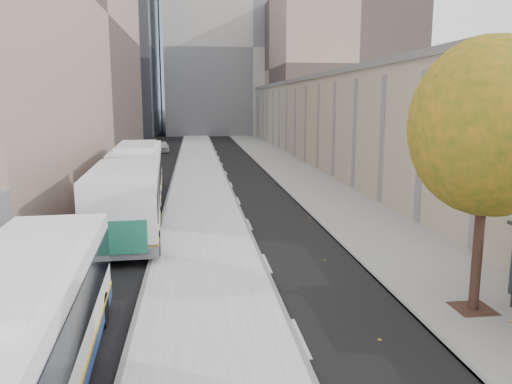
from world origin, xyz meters
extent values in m
cube|color=#B3B3B3|center=(-3.88, 35.00, 0.07)|extent=(4.25, 150.00, 0.15)
cube|color=gray|center=(4.12, 35.00, 0.04)|extent=(4.75, 150.00, 0.08)
cube|color=tan|center=(15.50, 64.00, 4.00)|extent=(18.00, 92.00, 8.00)
cube|color=#AEA8A1|center=(6.00, 96.00, 15.00)|extent=(30.00, 18.00, 30.00)
cylinder|color=black|center=(3.60, 13.00, 1.70)|extent=(0.28, 0.28, 3.24)
sphere|color=#305314|center=(3.60, 13.00, 5.26)|extent=(4.20, 4.20, 4.20)
cube|color=white|center=(-7.47, 27.34, 1.59)|extent=(3.78, 19.17, 3.18)
cube|color=black|center=(-7.47, 27.34, 2.17)|extent=(3.79, 18.41, 1.10)
cube|color=#1F765A|center=(-7.47, 17.84, 1.22)|extent=(2.01, 0.17, 1.23)
imported|color=silver|center=(-7.98, 60.31, 0.66)|extent=(1.87, 3.96, 1.31)
camera|label=1|loc=(-4.23, 0.41, 5.93)|focal=35.00mm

